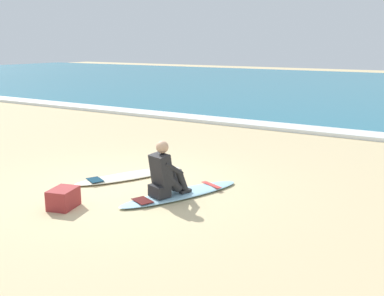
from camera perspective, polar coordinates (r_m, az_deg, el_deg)
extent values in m
plane|color=#CCB584|center=(8.45, -7.77, -4.98)|extent=(80.00, 80.00, 0.00)
cube|color=teal|center=(27.52, 20.84, 6.93)|extent=(80.00, 28.00, 0.10)
cube|color=white|center=(14.40, 10.19, 2.70)|extent=(80.00, 0.90, 0.11)
ellipsoid|color=#9ED1E5|center=(7.96, -1.38, -5.73)|extent=(1.40, 2.41, 0.07)
cube|color=red|center=(8.33, 2.44, -4.60)|extent=(0.48, 0.28, 0.01)
cube|color=#4A1311|center=(7.56, -6.20, -6.52)|extent=(0.43, 0.36, 0.01)
cube|color=#232326|center=(7.69, -4.07, -5.33)|extent=(0.38, 0.34, 0.20)
cylinder|color=#232326|center=(7.83, -3.44, -3.84)|extent=(0.27, 0.43, 0.43)
cylinder|color=#232326|center=(7.97, -2.33, -3.75)|extent=(0.19, 0.28, 0.42)
cube|color=#232326|center=(8.07, -1.95, -4.97)|extent=(0.16, 0.24, 0.05)
cylinder|color=#232326|center=(7.68, -2.53, -4.17)|extent=(0.27, 0.43, 0.43)
cylinder|color=#232326|center=(7.80, -1.27, -4.12)|extent=(0.19, 0.28, 0.42)
cube|color=#232326|center=(7.89, -0.85, -5.38)|extent=(0.16, 0.24, 0.05)
cube|color=#232326|center=(7.61, -3.87, -2.77)|extent=(0.41, 0.38, 0.57)
sphere|color=tan|center=(7.53, -3.73, 0.12)|extent=(0.21, 0.21, 0.21)
cylinder|color=#232326|center=(7.80, -3.61, -2.19)|extent=(0.21, 0.40, 0.31)
cylinder|color=#232326|center=(7.58, -2.33, -2.61)|extent=(0.21, 0.40, 0.31)
ellipsoid|color=#EFE5C6|center=(9.09, -7.73, -3.44)|extent=(1.45, 2.27, 0.07)
cube|color=#1E7FB7|center=(9.35, -4.21, -2.64)|extent=(0.47, 0.30, 0.01)
cube|color=#0A2C40|center=(8.81, -12.02, -3.89)|extent=(0.43, 0.37, 0.01)
cube|color=maroon|center=(7.64, -15.76, -6.06)|extent=(0.47, 0.56, 0.32)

